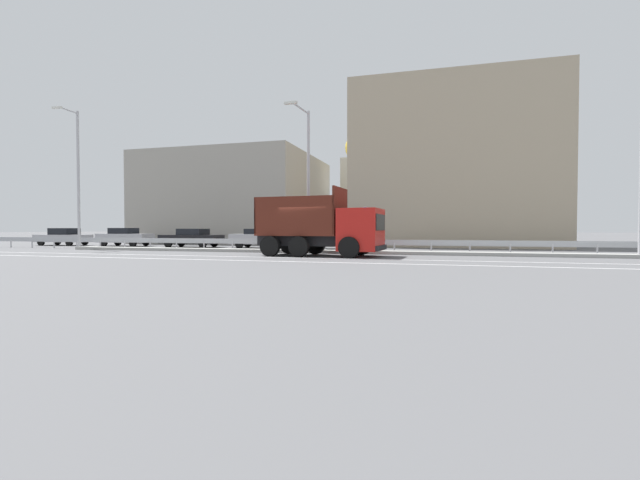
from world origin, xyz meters
name	(u,v)px	position (x,y,z in m)	size (l,w,h in m)	color
ground_plane	(308,256)	(0.00, 0.00, 0.00)	(320.00, 320.00, 0.00)	#565659
lane_strip_0	(309,258)	(0.56, -1.75, 0.00)	(62.56, 0.16, 0.01)	silver
lane_strip_1	(293,262)	(0.56, -4.09, 0.00)	(62.56, 0.16, 0.01)	silver
median_island	(321,251)	(0.00, 2.54, 0.09)	(34.41, 1.10, 0.18)	gray
median_guardrail	(325,243)	(0.00, 3.49, 0.57)	(62.56, 0.09, 0.78)	#9EA0A5
dump_truck	(334,232)	(1.39, 0.00, 1.27)	(6.69, 3.12, 3.53)	red
median_road_sign	(365,228)	(2.59, 2.54, 1.45)	(0.85, 0.16, 2.67)	white
street_lamp_0	(77,174)	(-17.44, 2.45, 5.21)	(0.71, 1.91, 9.52)	#ADADB2
street_lamp_1	(307,172)	(-0.78, 2.23, 4.67)	(0.71, 2.75, 8.27)	#ADADB2
parked_car_0	(63,237)	(-24.06, 7.53, 0.73)	(4.55, 2.11, 1.47)	#A3A3A8
parked_car_1	(125,237)	(-18.14, 7.86, 0.75)	(4.44, 1.89, 1.48)	#A3A3A8
parked_car_2	(192,238)	(-11.66, 7.44, 0.73)	(4.69, 2.07, 1.42)	black
parked_car_3	(261,238)	(-6.04, 7.68, 0.74)	(4.53, 2.12, 1.41)	#A3A3A8
parked_car_4	(335,239)	(-0.38, 7.53, 0.72)	(4.93, 2.06, 1.40)	navy
background_building_0	(238,200)	(-13.85, 19.75, 4.41)	(16.09, 14.95, 8.82)	gray
background_building_1	(452,168)	(7.65, 15.90, 6.50)	(15.75, 10.21, 13.00)	tan
church_tower	(359,189)	(-1.95, 25.58, 5.87)	(3.60, 3.60, 12.90)	silver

